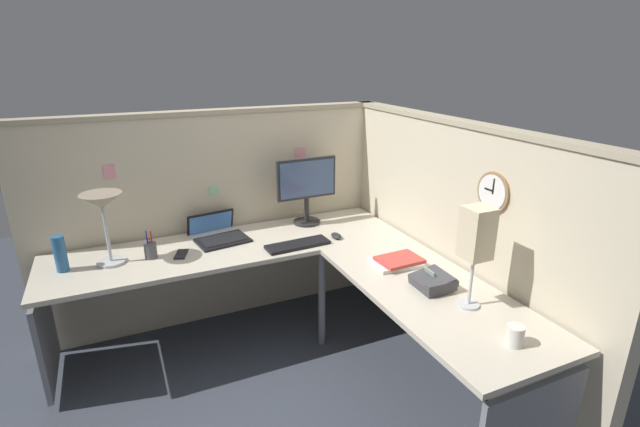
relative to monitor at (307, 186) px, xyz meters
The scene contains 20 objects.
ground_plane 1.23m from the monitor, 111.77° to the right, with size 6.80×6.80×0.00m, color #383D47.
cubicle_wall_back 0.70m from the monitor, 159.47° to the left, with size 2.57×0.12×1.58m.
cubicle_wall_right 1.12m from the monitor, 55.73° to the right, with size 0.12×2.37×1.58m.
desk 0.89m from the monitor, 120.29° to the right, with size 2.35×2.15×0.73m.
monitor is the anchor object (origin of this frame).
laptop 0.73m from the monitor, behind, with size 0.39×0.43×0.22m.
keyboard 0.52m from the monitor, 120.94° to the right, with size 0.43×0.14×0.02m, color black.
computer_mouse 0.46m from the monitor, 78.81° to the right, with size 0.06×0.10×0.03m, color #232326.
desk_lamp_dome 1.37m from the monitor, behind, with size 0.24×0.24×0.44m.
pen_cup 1.17m from the monitor, behind, with size 0.08×0.08×0.18m.
cell_phone 1.02m from the monitor, 168.15° to the right, with size 0.07×0.14×0.01m, color black.
thermos_flask 1.64m from the monitor, behind, with size 0.07×0.07×0.22m, color #26598C.
office_phone 1.27m from the monitor, 79.37° to the right, with size 0.20×0.21×0.11m.
book_stack 0.96m from the monitor, 76.09° to the right, with size 0.30×0.24×0.04m.
desk_lamp_paper 1.48m from the monitor, 78.95° to the right, with size 0.13×0.13×0.53m.
coffee_mug 1.83m from the monitor, 82.55° to the right, with size 0.08×0.08×0.10m, color silver.
wall_clock 1.39m from the monitor, 65.85° to the right, with size 0.04×0.22×0.22m.
pinned_note_leftmost 0.67m from the monitor, 164.42° to the left, with size 0.07×0.00×0.06m, color #8CCC99.
pinned_note_middle 1.33m from the monitor, behind, with size 0.07×0.00×0.09m, color pink.
pinned_note_rightmost 0.28m from the monitor, 81.99° to the left, with size 0.09×0.00×0.09m, color pink.
Camera 1 is at (-1.02, -2.40, 1.96)m, focal length 26.11 mm.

